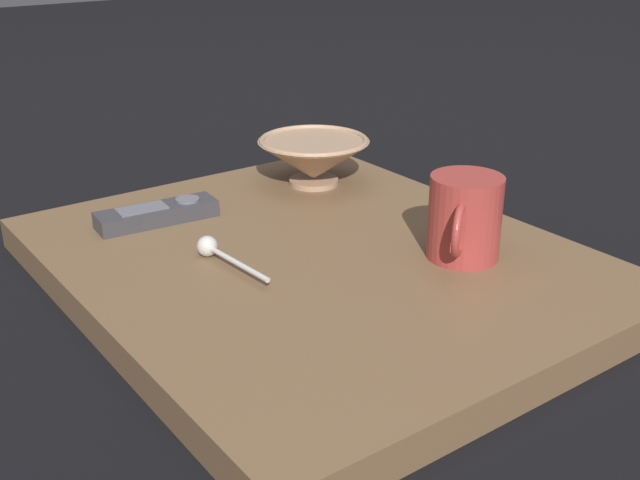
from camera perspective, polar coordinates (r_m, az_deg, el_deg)
The scene contains 6 objects.
ground_plane at distance 0.93m, azimuth -0.31°, elevation -2.97°, with size 6.00×6.00×0.00m, color black.
table at distance 0.92m, azimuth -0.31°, elevation -1.92°, with size 0.64×0.54×0.04m.
cereal_bowl at distance 1.13m, azimuth -0.46°, elevation 5.95°, with size 0.16×0.16×0.07m.
coffee_mug at distance 0.90m, azimuth 10.44°, elevation 1.59°, with size 0.09×0.10×0.10m.
teaspoon at distance 0.90m, azimuth -7.75°, elevation -0.68°, with size 0.12×0.02×0.02m.
tv_remote_near at distance 1.02m, azimuth -11.72°, elevation 1.87°, with size 0.06×0.16×0.02m.
Camera 1 is at (-0.68, 0.49, 0.41)m, focal length 44.14 mm.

